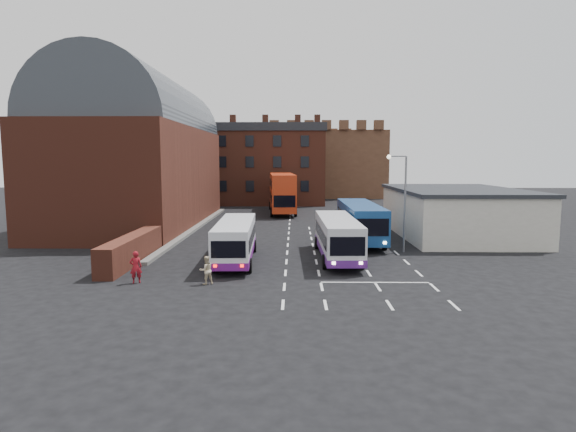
{
  "coord_description": "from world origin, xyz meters",
  "views": [
    {
      "loc": [
        0.55,
        -29.12,
        6.74
      ],
      "look_at": [
        0.0,
        10.0,
        2.2
      ],
      "focal_mm": 30.0,
      "sensor_mm": 36.0,
      "label": 1
    }
  ],
  "objects_px": {
    "bus_white_outbound": "(235,238)",
    "pedestrian_beige": "(206,270)",
    "street_lamp": "(402,194)",
    "pedestrian_red": "(136,267)",
    "bus_red_double": "(282,192)",
    "bus_white_inbound": "(337,235)",
    "bus_blue": "(360,219)"
  },
  "relations": [
    {
      "from": "bus_white_inbound",
      "to": "bus_red_double",
      "type": "xyz_separation_m",
      "value": [
        -4.55,
        28.54,
        1.02
      ]
    },
    {
      "from": "bus_blue",
      "to": "bus_red_double",
      "type": "height_order",
      "value": "bus_red_double"
    },
    {
      "from": "bus_blue",
      "to": "pedestrian_beige",
      "type": "bearing_deg",
      "value": 52.94
    },
    {
      "from": "bus_white_outbound",
      "to": "pedestrian_beige",
      "type": "relative_size",
      "value": 6.37
    },
    {
      "from": "bus_white_outbound",
      "to": "bus_red_double",
      "type": "distance_m",
      "value": 29.57
    },
    {
      "from": "bus_white_outbound",
      "to": "bus_white_inbound",
      "type": "relative_size",
      "value": 0.97
    },
    {
      "from": "street_lamp",
      "to": "bus_red_double",
      "type": "bearing_deg",
      "value": 109.84
    },
    {
      "from": "bus_white_inbound",
      "to": "bus_blue",
      "type": "relative_size",
      "value": 0.89
    },
    {
      "from": "bus_white_outbound",
      "to": "bus_blue",
      "type": "bearing_deg",
      "value": 37.85
    },
    {
      "from": "bus_white_outbound",
      "to": "street_lamp",
      "type": "distance_m",
      "value": 12.55
    },
    {
      "from": "bus_white_outbound",
      "to": "bus_white_inbound",
      "type": "distance_m",
      "value": 6.97
    },
    {
      "from": "bus_white_inbound",
      "to": "bus_red_double",
      "type": "distance_m",
      "value": 28.92
    },
    {
      "from": "bus_red_double",
      "to": "pedestrian_beige",
      "type": "bearing_deg",
      "value": 80.83
    },
    {
      "from": "bus_white_outbound",
      "to": "pedestrian_beige",
      "type": "distance_m",
      "value": 6.24
    },
    {
      "from": "pedestrian_beige",
      "to": "pedestrian_red",
      "type": "bearing_deg",
      "value": -30.82
    },
    {
      "from": "pedestrian_beige",
      "to": "bus_white_inbound",
      "type": "bearing_deg",
      "value": -166.04
    },
    {
      "from": "bus_red_double",
      "to": "pedestrian_red",
      "type": "xyz_separation_m",
      "value": [
        -7.14,
        -35.4,
        -1.77
      ]
    },
    {
      "from": "bus_red_double",
      "to": "bus_blue",
      "type": "bearing_deg",
      "value": 104.16
    },
    {
      "from": "bus_white_outbound",
      "to": "pedestrian_red",
      "type": "distance_m",
      "value": 7.66
    },
    {
      "from": "bus_white_inbound",
      "to": "bus_white_outbound",
      "type": "bearing_deg",
      "value": 6.11
    },
    {
      "from": "bus_white_inbound",
      "to": "bus_blue",
      "type": "height_order",
      "value": "bus_blue"
    },
    {
      "from": "bus_blue",
      "to": "bus_red_double",
      "type": "relative_size",
      "value": 0.91
    },
    {
      "from": "bus_white_outbound",
      "to": "bus_blue",
      "type": "relative_size",
      "value": 0.86
    },
    {
      "from": "bus_white_outbound",
      "to": "street_lamp",
      "type": "bearing_deg",
      "value": 13.57
    },
    {
      "from": "bus_white_inbound",
      "to": "pedestrian_beige",
      "type": "distance_m",
      "value": 10.52
    },
    {
      "from": "bus_white_outbound",
      "to": "street_lamp",
      "type": "xyz_separation_m",
      "value": [
        11.78,
        3.35,
        2.72
      ]
    },
    {
      "from": "pedestrian_red",
      "to": "bus_white_inbound",
      "type": "bearing_deg",
      "value": -168.37
    },
    {
      "from": "pedestrian_beige",
      "to": "bus_blue",
      "type": "bearing_deg",
      "value": -154.36
    },
    {
      "from": "pedestrian_red",
      "to": "bus_red_double",
      "type": "bearing_deg",
      "value": -120.19
    },
    {
      "from": "bus_white_inbound",
      "to": "bus_red_double",
      "type": "bearing_deg",
      "value": -82.38
    },
    {
      "from": "bus_white_inbound",
      "to": "street_lamp",
      "type": "xyz_separation_m",
      "value": [
        4.87,
        2.44,
        2.66
      ]
    },
    {
      "from": "pedestrian_red",
      "to": "pedestrian_beige",
      "type": "xyz_separation_m",
      "value": [
        3.92,
        -0.18,
        -0.12
      ]
    }
  ]
}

